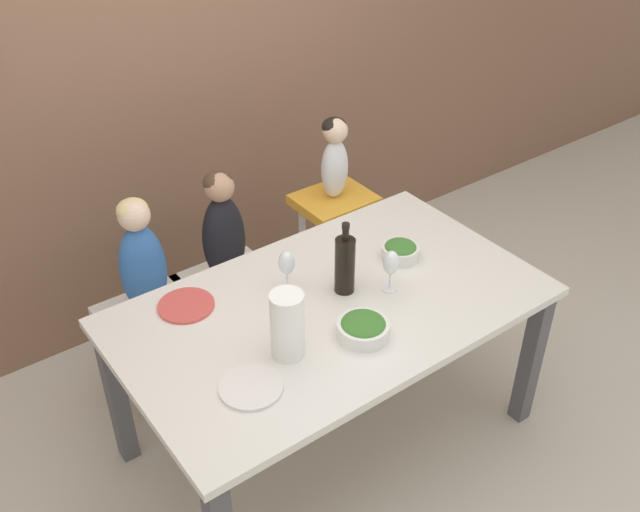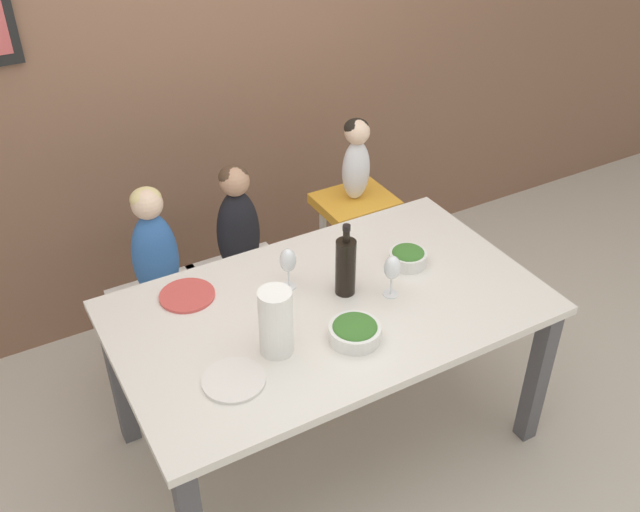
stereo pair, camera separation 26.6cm
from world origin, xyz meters
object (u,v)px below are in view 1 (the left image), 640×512
at_px(salad_bowl_small, 400,250).
at_px(dinner_plate_front_left, 251,387).
at_px(person_baby_right, 335,154).
at_px(chair_far_left, 153,323).
at_px(salad_bowl_large, 363,328).
at_px(wine_glass_far, 287,264).
at_px(wine_glass_near, 391,264).
at_px(wine_bottle, 345,264).
at_px(paper_towel_roll, 287,325).
at_px(person_child_left, 141,257).
at_px(chair_right_highchair, 334,223).
at_px(person_child_center, 223,227).
at_px(dinner_plate_back_left, 186,305).
at_px(chair_far_center, 229,291).

bearing_deg(salad_bowl_small, dinner_plate_front_left, -163.05).
height_order(person_baby_right, salad_bowl_small, person_baby_right).
height_order(chair_far_left, salad_bowl_small, salad_bowl_small).
relative_size(person_baby_right, salad_bowl_large, 2.17).
bearing_deg(wine_glass_far, wine_glass_near, -36.36).
height_order(wine_bottle, wine_glass_far, wine_bottle).
bearing_deg(paper_towel_roll, person_child_left, 101.31).
bearing_deg(salad_bowl_small, salad_bowl_large, -146.42).
distance_m(person_child_left, dinner_plate_front_left, 0.91).
height_order(chair_right_highchair, person_child_left, person_child_left).
relative_size(wine_glass_near, salad_bowl_small, 1.15).
distance_m(wine_bottle, salad_bowl_large, 0.29).
bearing_deg(salad_bowl_large, wine_glass_near, 30.43).
bearing_deg(paper_towel_roll, salad_bowl_small, 16.29).
height_order(person_child_center, dinner_plate_back_left, person_child_center).
relative_size(chair_far_center, wine_glass_near, 2.57).
xyz_separation_m(chair_far_center, salad_bowl_large, (0.05, -0.92, 0.39)).
xyz_separation_m(dinner_plate_front_left, dinner_plate_back_left, (0.03, 0.51, 0.00)).
height_order(chair_right_highchair, dinner_plate_front_left, dinner_plate_front_left).
height_order(paper_towel_roll, wine_glass_near, paper_towel_roll).
bearing_deg(salad_bowl_small, person_child_left, 143.91).
xyz_separation_m(chair_far_center, salad_bowl_small, (0.48, -0.63, 0.39)).
distance_m(chair_right_highchair, paper_towel_roll, 1.23).
relative_size(salad_bowl_small, dinner_plate_front_left, 0.72).
relative_size(wine_glass_near, wine_glass_far, 1.00).
xyz_separation_m(chair_far_center, wine_bottle, (0.16, -0.67, 0.47)).
relative_size(person_child_left, paper_towel_roll, 2.16).
bearing_deg(person_baby_right, chair_far_left, -179.94).
distance_m(dinner_plate_front_left, dinner_plate_back_left, 0.51).
bearing_deg(paper_towel_roll, wine_bottle, 24.04).
height_order(chair_far_center, person_child_left, person_child_left).
bearing_deg(wine_glass_far, salad_bowl_large, -80.57).
height_order(chair_far_center, dinner_plate_back_left, dinner_plate_back_left).
bearing_deg(chair_far_center, chair_right_highchair, 0.00).
height_order(wine_bottle, salad_bowl_small, wine_bottle).
relative_size(person_child_left, salad_bowl_small, 3.57).
bearing_deg(chair_right_highchair, paper_towel_roll, -135.14).
bearing_deg(paper_towel_roll, chair_far_left, 101.32).
xyz_separation_m(wine_bottle, dinner_plate_back_left, (-0.55, 0.27, -0.12)).
height_order(chair_far_center, chair_right_highchair, chair_right_highchair).
height_order(paper_towel_roll, dinner_plate_front_left, paper_towel_roll).
distance_m(chair_far_center, dinner_plate_back_left, 0.66).
height_order(chair_far_center, salad_bowl_large, salad_bowl_large).
bearing_deg(chair_right_highchair, person_child_center, 179.93).
xyz_separation_m(chair_far_center, paper_towel_roll, (-0.22, -0.84, 0.48)).
bearing_deg(wine_glass_near, paper_towel_roll, -172.59).
bearing_deg(dinner_plate_front_left, person_child_left, 88.25).
height_order(chair_far_left, chair_right_highchair, chair_right_highchair).
height_order(wine_glass_near, salad_bowl_small, wine_glass_near).
bearing_deg(chair_far_center, salad_bowl_large, -87.11).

